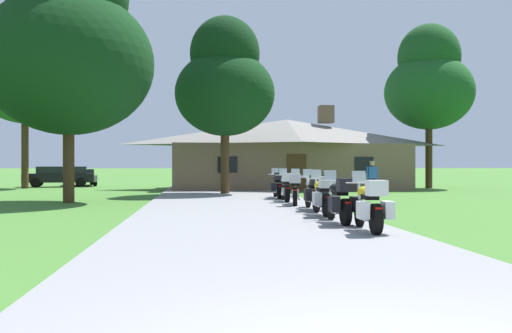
# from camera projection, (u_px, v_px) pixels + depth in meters

# --- Properties ---
(ground_plane) EXTENTS (500.00, 500.00, 0.00)m
(ground_plane) POSITION_uv_depth(u_px,v_px,m) (229.00, 200.00, 23.59)
(ground_plane) COLOR #42752D
(asphalt_driveway) EXTENTS (6.40, 80.00, 0.06)m
(asphalt_driveway) POSITION_uv_depth(u_px,v_px,m) (232.00, 202.00, 21.61)
(asphalt_driveway) COLOR gray
(asphalt_driveway) RESTS_ON ground
(motorcycle_yellow_nearest_to_camera) EXTENTS (0.78, 2.08, 1.30)m
(motorcycle_yellow_nearest_to_camera) POSITION_uv_depth(u_px,v_px,m) (370.00, 206.00, 11.80)
(motorcycle_yellow_nearest_to_camera) COLOR black
(motorcycle_yellow_nearest_to_camera) RESTS_ON asphalt_driveway
(motorcycle_black_second_in_row) EXTENTS (0.72, 2.08, 1.30)m
(motorcycle_black_second_in_row) POSITION_uv_depth(u_px,v_px,m) (340.00, 201.00, 13.49)
(motorcycle_black_second_in_row) COLOR black
(motorcycle_black_second_in_row) RESTS_ON asphalt_driveway
(motorcycle_yellow_third_in_row) EXTENTS (0.73, 2.08, 1.30)m
(motorcycle_yellow_third_in_row) POSITION_uv_depth(u_px,v_px,m) (323.00, 196.00, 15.65)
(motorcycle_yellow_third_in_row) COLOR black
(motorcycle_yellow_third_in_row) RESTS_ON asphalt_driveway
(motorcycle_silver_fourth_in_row) EXTENTS (0.73, 2.08, 1.30)m
(motorcycle_silver_fourth_in_row) POSITION_uv_depth(u_px,v_px,m) (313.00, 192.00, 17.70)
(motorcycle_silver_fourth_in_row) COLOR black
(motorcycle_silver_fourth_in_row) RESTS_ON asphalt_driveway
(motorcycle_white_fifth_in_row) EXTENTS (0.82, 2.07, 1.30)m
(motorcycle_white_fifth_in_row) POSITION_uv_depth(u_px,v_px,m) (295.00, 189.00, 19.89)
(motorcycle_white_fifth_in_row) COLOR black
(motorcycle_white_fifth_in_row) RESTS_ON asphalt_driveway
(motorcycle_silver_sixth_in_row) EXTENTS (0.66, 2.08, 1.30)m
(motorcycle_silver_sixth_in_row) POSITION_uv_depth(u_px,v_px,m) (286.00, 187.00, 21.82)
(motorcycle_silver_sixth_in_row) COLOR black
(motorcycle_silver_sixth_in_row) RESTS_ON asphalt_driveway
(motorcycle_black_farthest_in_row) EXTENTS (0.73, 2.08, 1.30)m
(motorcycle_black_farthest_in_row) POSITION_uv_depth(u_px,v_px,m) (278.00, 186.00, 23.75)
(motorcycle_black_farthest_in_row) COLOR black
(motorcycle_black_farthest_in_row) RESTS_ON asphalt_driveway
(stone_lodge) EXTENTS (14.85, 7.44, 5.27)m
(stone_lodge) POSITION_uv_depth(u_px,v_px,m) (287.00, 153.00, 34.66)
(stone_lodge) COLOR brown
(stone_lodge) RESTS_ON ground
(bystander_blue_shirt_near_lodge) EXTENTS (0.55, 0.23, 1.69)m
(bystander_blue_shirt_near_lodge) POSITION_uv_depth(u_px,v_px,m) (372.00, 176.00, 26.28)
(bystander_blue_shirt_near_lodge) COLOR navy
(bystander_blue_shirt_near_lodge) RESTS_ON ground
(tree_by_lodge_front) EXTENTS (5.07, 5.07, 9.06)m
(tree_by_lodge_front) POSITION_uv_depth(u_px,v_px,m) (225.00, 82.00, 27.89)
(tree_by_lodge_front) COLOR #422D19
(tree_by_lodge_front) RESTS_ON ground
(tree_right_of_lodge) EXTENTS (5.71, 5.71, 10.65)m
(tree_right_of_lodge) POSITION_uv_depth(u_px,v_px,m) (429.00, 82.00, 35.63)
(tree_right_of_lodge) COLOR #422D19
(tree_right_of_lodge) RESTS_ON ground
(tree_left_far) EXTENTS (5.93, 5.93, 11.28)m
(tree_left_far) POSITION_uv_depth(u_px,v_px,m) (25.00, 73.00, 35.09)
(tree_left_far) COLOR #422D19
(tree_left_far) RESTS_ON ground
(tree_left_near) EXTENTS (6.70, 6.70, 10.72)m
(tree_left_near) POSITION_uv_depth(u_px,v_px,m) (69.00, 43.00, 21.69)
(tree_left_near) COLOR #422D19
(tree_left_near) RESTS_ON ground
(parked_black_suv_far_left) EXTENTS (4.83, 2.53, 1.40)m
(parked_black_suv_far_left) POSITION_uv_depth(u_px,v_px,m) (60.00, 176.00, 37.67)
(parked_black_suv_far_left) COLOR black
(parked_black_suv_far_left) RESTS_ON ground
(parked_silver_sedan_far_left) EXTENTS (2.93, 4.54, 1.20)m
(parked_silver_sedan_far_left) POSITION_uv_depth(u_px,v_px,m) (81.00, 177.00, 40.02)
(parked_silver_sedan_far_left) COLOR #ADAFB7
(parked_silver_sedan_far_left) RESTS_ON ground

